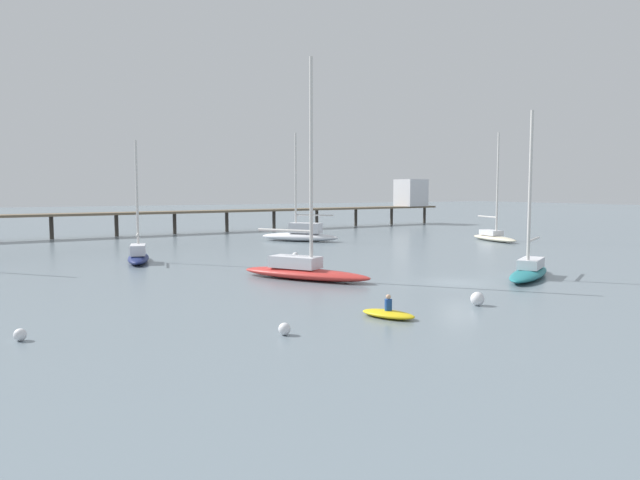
% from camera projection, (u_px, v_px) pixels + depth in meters
% --- Properties ---
extents(ground_plane, '(400.00, 400.00, 0.00)m').
position_uv_depth(ground_plane, '(457.00, 283.00, 39.81)').
color(ground_plane, slate).
extents(pier, '(89.30, 10.90, 7.97)m').
position_uv_depth(pier, '(312.00, 202.00, 95.67)').
color(pier, brown).
rests_on(pier, ground_plane).
extents(sailboat_cream, '(3.90, 8.68, 12.90)m').
position_uv_depth(sailboat_cream, '(494.00, 235.00, 71.97)').
color(sailboat_cream, beige).
rests_on(sailboat_cream, ground_plane).
extents(sailboat_teal, '(8.42, 6.12, 11.57)m').
position_uv_depth(sailboat_teal, '(529.00, 268.00, 41.95)').
color(sailboat_teal, '#1E727A').
rests_on(sailboat_teal, ground_plane).
extents(sailboat_white, '(8.34, 9.14, 12.88)m').
position_uv_depth(sailboat_white, '(301.00, 234.00, 71.58)').
color(sailboat_white, white).
rests_on(sailboat_white, ground_plane).
extents(sailboat_red, '(7.13, 9.68, 15.05)m').
position_uv_depth(sailboat_red, '(303.00, 267.00, 41.41)').
color(sailboat_red, red).
rests_on(sailboat_red, ground_plane).
extents(sailboat_navy, '(3.56, 7.68, 10.36)m').
position_uv_depth(sailboat_navy, '(138.00, 254.00, 50.87)').
color(sailboat_navy, navy).
rests_on(sailboat_navy, ground_plane).
extents(dinghy_yellow, '(2.27, 3.12, 1.14)m').
position_uv_depth(dinghy_yellow, '(388.00, 313.00, 29.05)').
color(dinghy_yellow, yellow).
rests_on(dinghy_yellow, ground_plane).
extents(mooring_buoy_outer, '(0.52, 0.52, 0.52)m').
position_uv_depth(mooring_buoy_outer, '(20.00, 335.00, 24.58)').
color(mooring_buoy_outer, silver).
rests_on(mooring_buoy_outer, ground_plane).
extents(mooring_buoy_near, '(0.74, 0.74, 0.74)m').
position_uv_depth(mooring_buoy_near, '(477.00, 299.00, 32.02)').
color(mooring_buoy_near, silver).
rests_on(mooring_buoy_near, ground_plane).
extents(mooring_buoy_far, '(0.58, 0.58, 0.58)m').
position_uv_depth(mooring_buoy_far, '(295.00, 255.00, 53.69)').
color(mooring_buoy_far, silver).
rests_on(mooring_buoy_far, ground_plane).
extents(mooring_buoy_mid, '(0.54, 0.54, 0.54)m').
position_uv_depth(mooring_buoy_mid, '(285.00, 329.00, 25.55)').
color(mooring_buoy_mid, silver).
rests_on(mooring_buoy_mid, ground_plane).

